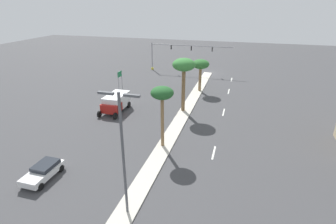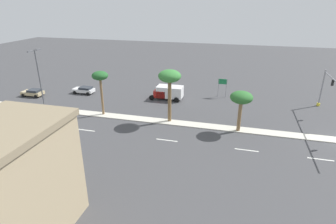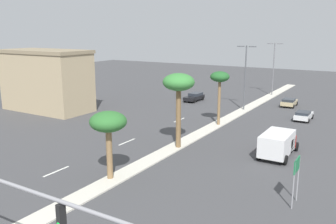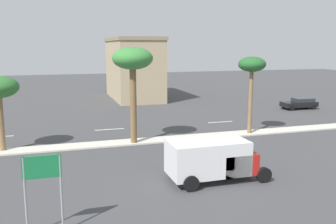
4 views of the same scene
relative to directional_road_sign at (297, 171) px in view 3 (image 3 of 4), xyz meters
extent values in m
plane|color=#424244|center=(-13.55, 12.48, -2.51)|extent=(160.00, 160.00, 0.00)
cube|color=beige|center=(-13.55, 20.79, -2.45)|extent=(1.80, 74.78, 0.12)
cube|color=silver|center=(-19.01, -4.48, -2.50)|extent=(0.20, 2.80, 0.01)
cube|color=silver|center=(-19.01, 5.46, -2.50)|extent=(0.20, 2.80, 0.01)
cube|color=silver|center=(-19.01, 17.11, -2.50)|extent=(0.20, 2.80, 0.01)
cube|color=black|center=(-5.05, -16.28, 2.84)|extent=(0.20, 0.32, 0.90)
sphere|color=#19D83F|center=(-5.05, -16.40, 2.54)|extent=(0.18, 0.18, 0.18)
cylinder|color=gray|center=(0.00, -0.71, -0.79)|extent=(0.10, 0.10, 3.43)
cylinder|color=gray|center=(0.00, 0.71, -0.79)|extent=(0.10, 0.10, 3.43)
cube|color=#19723F|center=(0.00, 0.00, 0.45)|extent=(0.08, 1.58, 0.96)
cube|color=tan|center=(-39.30, 12.20, 1.83)|extent=(13.70, 6.43, 8.66)
cube|color=gray|center=(-39.30, 12.20, 6.41)|extent=(14.00, 6.73, 0.50)
cylinder|color=olive|center=(-13.91, -3.32, -0.26)|extent=(0.49, 0.49, 4.25)
ellipsoid|color=#2D6B2D|center=(-13.91, -3.32, 2.39)|extent=(2.98, 2.98, 1.64)
cylinder|color=brown|center=(-13.16, 6.61, 0.73)|extent=(0.52, 0.52, 6.23)
ellipsoid|color=#387F38|center=(-13.16, 6.61, 4.41)|extent=(3.21, 3.21, 1.77)
cylinder|color=olive|center=(-13.31, 17.28, 0.49)|extent=(0.36, 0.36, 5.75)
ellipsoid|color=#235B28|center=(-13.31, 17.28, 3.79)|extent=(2.42, 2.42, 1.33)
cylinder|color=#515459|center=(-13.67, 27.69, 2.44)|extent=(0.20, 0.20, 9.66)
cube|color=#515459|center=(-14.57, 27.69, 7.12)|extent=(1.10, 0.24, 0.16)
cube|color=#515459|center=(-12.77, 27.69, 7.12)|extent=(1.10, 0.24, 0.16)
cylinder|color=slate|center=(-13.63, 42.93, 2.42)|extent=(0.20, 0.20, 9.61)
cube|color=slate|center=(-14.53, 42.93, 7.08)|extent=(1.10, 0.24, 0.16)
cube|color=slate|center=(-12.73, 42.93, 7.08)|extent=(1.10, 0.24, 0.16)
cube|color=silver|center=(-4.52, 25.91, -1.89)|extent=(1.86, 4.03, 0.60)
cube|color=#262B33|center=(-4.52, 25.41, -1.40)|extent=(1.67, 2.22, 0.37)
cylinder|color=black|center=(-5.39, 27.32, -2.19)|extent=(0.22, 0.64, 0.64)
cylinder|color=black|center=(-3.63, 27.32, -2.19)|extent=(0.22, 0.64, 0.64)
cylinder|color=black|center=(-5.40, 24.50, -2.19)|extent=(0.22, 0.64, 0.64)
cylinder|color=black|center=(-3.64, 24.50, -2.19)|extent=(0.22, 0.64, 0.64)
cube|color=black|center=(-23.52, 30.19, -1.89)|extent=(1.97, 4.51, 0.60)
cube|color=#262B33|center=(-23.50, 30.75, -1.35)|extent=(1.73, 2.50, 0.48)
cylinder|color=black|center=(-22.68, 28.60, -2.19)|extent=(0.24, 0.65, 0.64)
cylinder|color=black|center=(-24.44, 28.65, -2.19)|extent=(0.24, 0.65, 0.64)
cylinder|color=black|center=(-22.60, 31.73, -2.19)|extent=(0.24, 0.65, 0.64)
cylinder|color=black|center=(-24.36, 31.77, -2.19)|extent=(0.24, 0.65, 0.64)
cube|color=tan|center=(-8.41, 34.27, -1.89)|extent=(2.04, 3.93, 0.59)
cube|color=#262B33|center=(-8.40, 33.78, -1.40)|extent=(1.80, 2.18, 0.39)
cylinder|color=black|center=(-9.37, 35.60, -2.19)|extent=(0.24, 0.65, 0.64)
cylinder|color=black|center=(-7.52, 35.65, -2.19)|extent=(0.24, 0.65, 0.64)
cylinder|color=black|center=(-9.30, 32.89, -2.19)|extent=(0.24, 0.65, 0.64)
cylinder|color=black|center=(-7.45, 32.93, -2.19)|extent=(0.24, 0.65, 0.64)
cube|color=#B21E19|center=(-3.68, 10.67, -1.43)|extent=(2.43, 2.16, 1.26)
cube|color=silver|center=(-3.68, 8.99, -1.06)|extent=(2.43, 4.58, 1.99)
cylinder|color=black|center=(-4.90, 12.05, -2.06)|extent=(0.28, 0.90, 0.90)
cylinder|color=black|center=(-2.46, 12.05, -2.06)|extent=(0.28, 0.90, 0.90)
cylinder|color=black|center=(-4.90, 7.50, -2.06)|extent=(0.28, 0.90, 0.90)
cylinder|color=black|center=(-2.46, 7.50, -2.06)|extent=(0.28, 0.90, 0.90)
camera|label=1|loc=(-21.11, 42.22, 12.65)|focal=28.53mm
camera|label=2|loc=(-49.44, -2.67, 14.31)|focal=29.53mm
camera|label=3|loc=(4.59, -24.54, 9.45)|focal=38.64mm
camera|label=4|loc=(15.19, 0.69, 5.30)|focal=38.97mm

